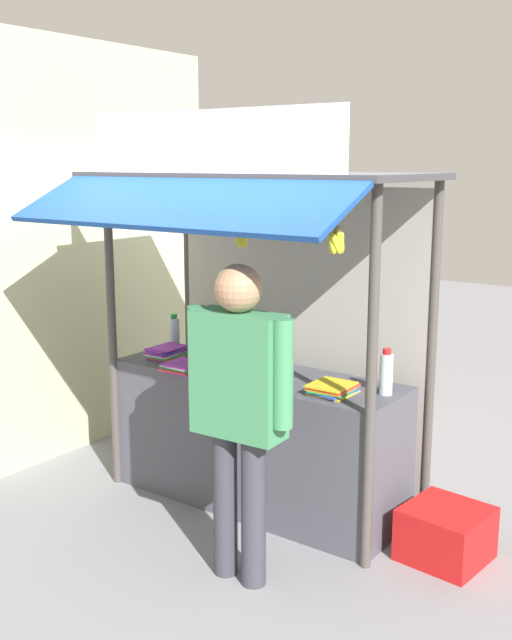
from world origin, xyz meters
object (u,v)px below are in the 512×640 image
object	(u,v)px
magazine_stack_back_right	(332,389)
magazine_stack_right	(166,352)
water_bottle_mid_right	(174,333)
plastic_crate	(446,534)
water_bottle_left	(223,336)
water_bottle_mid_left	(277,356)
banana_bunch_inner_left	(336,242)
magazine_stack_center	(224,372)
vendor_person	(239,395)
water_bottle_front_left	(386,373)
banana_bunch_leftmost	(242,236)
magazine_stack_far_right	(185,367)

from	to	relation	value
magazine_stack_back_right	magazine_stack_right	xyz separation A→B (m)	(-1.37, 0.05, 0.01)
water_bottle_mid_right	plastic_crate	world-z (taller)	water_bottle_mid_right
water_bottle_left	plastic_crate	size ratio (longest dim) A/B	0.72
water_bottle_mid_left	magazine_stack_right	distance (m)	0.88
water_bottle_mid_left	water_bottle_mid_right	bearing A→B (deg)	174.24
magazine_stack_back_right	magazine_stack_right	size ratio (longest dim) A/B	1.04
banana_bunch_inner_left	magazine_stack_back_right	bearing A→B (deg)	120.80
plastic_crate	magazine_stack_center	bearing A→B (deg)	-169.45
vendor_person	water_bottle_front_left	bearing A→B (deg)	62.97
banana_bunch_leftmost	vendor_person	distance (m)	0.93
banana_bunch_inner_left	magazine_stack_right	bearing A→B (deg)	166.92
magazine_stack_far_right	banana_bunch_leftmost	xyz separation A→B (m)	(0.61, -0.18, 0.90)
plastic_crate	magazine_stack_right	bearing A→B (deg)	-177.60
banana_bunch_leftmost	plastic_crate	size ratio (longest dim) A/B	0.65
water_bottle_mid_left	magazine_stack_back_right	world-z (taller)	water_bottle_mid_left
water_bottle_left	magazine_stack_far_right	xyz separation A→B (m)	(0.02, -0.44, -0.12)
water_bottle_front_left	magazine_stack_far_right	bearing A→B (deg)	-166.68
water_bottle_left	banana_bunch_inner_left	size ratio (longest dim) A/B	1.13
magazine_stack_right	plastic_crate	bearing A→B (deg)	2.40
plastic_crate	magazine_stack_far_right	bearing A→B (deg)	-171.09
water_bottle_front_left	water_bottle_left	bearing A→B (deg)	174.40
magazine_stack_far_right	banana_bunch_leftmost	distance (m)	1.10
magazine_stack_right	banana_bunch_leftmost	bearing A→B (deg)	-21.09
water_bottle_left	banana_bunch_inner_left	world-z (taller)	banana_bunch_inner_left
magazine_stack_far_right	vendor_person	bearing A→B (deg)	-33.43
water_bottle_front_left	magazine_stack_back_right	distance (m)	0.33
magazine_stack_center	plastic_crate	world-z (taller)	magazine_stack_center
water_bottle_front_left	plastic_crate	xyz separation A→B (m)	(0.43, -0.04, -0.88)
banana_bunch_leftmost	magazine_stack_back_right	bearing A→B (deg)	35.54
magazine_stack_far_right	plastic_crate	world-z (taller)	magazine_stack_far_right
banana_bunch_inner_left	plastic_crate	distance (m)	1.81
magazine_stack_far_right	banana_bunch_leftmost	world-z (taller)	banana_bunch_leftmost
water_bottle_mid_left	water_bottle_mid_right	distance (m)	0.98
magazine_stack_back_right	banana_bunch_leftmost	bearing A→B (deg)	-144.46
magazine_stack_back_right	water_bottle_front_left	bearing A→B (deg)	33.74
water_bottle_front_left	vendor_person	size ratio (longest dim) A/B	0.16
banana_bunch_inner_left	plastic_crate	world-z (taller)	banana_bunch_inner_left
water_bottle_left	water_bottle_mid_left	world-z (taller)	water_bottle_left
magazine_stack_far_right	water_bottle_mid_right	bearing A→B (deg)	138.43
magazine_stack_back_right	magazine_stack_right	world-z (taller)	magazine_stack_right
water_bottle_mid_left	vendor_person	size ratio (longest dim) A/B	0.15
water_bottle_mid_left	magazine_stack_back_right	distance (m)	0.53
plastic_crate	magazine_stack_back_right	bearing A→B (deg)	-168.71
water_bottle_front_left	water_bottle_mid_right	bearing A→B (deg)	177.43
plastic_crate	banana_bunch_inner_left	bearing A→B (deg)	-138.43
magazine_stack_right	plastic_crate	size ratio (longest dim) A/B	0.61
banana_bunch_leftmost	banana_bunch_inner_left	xyz separation A→B (m)	(0.62, -0.00, 0.00)
water_bottle_mid_right	magazine_stack_far_right	world-z (taller)	water_bottle_mid_right
water_bottle_left	magazine_stack_right	bearing A→B (deg)	-140.74
magazine_stack_far_right	magazine_stack_center	xyz separation A→B (m)	(0.32, 0.01, 0.01)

